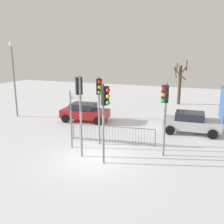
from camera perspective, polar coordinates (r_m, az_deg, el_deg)
The scene contains 11 objects.
ground_plane at distance 13.48m, azimuth -3.88°, elevation -10.52°, with size 60.00×60.00×0.00m, color white.
traffic_light_mid_left at distance 11.87m, azimuth -1.64°, elevation 1.23°, with size 0.51×0.42×4.04m.
traffic_light_foreground_right at distance 14.50m, azimuth -2.95°, elevation 3.68°, with size 0.42×0.51×4.11m.
traffic_light_mid_right at distance 13.11m, azimuth 11.96°, elevation 1.86°, with size 0.35×0.56×3.96m.
traffic_light_rear_right at distance 13.01m, azimuth -7.48°, elevation 3.25°, with size 0.47×0.46×4.36m.
direction_sign_post at distance 14.48m, azimuth -9.19°, elevation -1.14°, with size 0.78×0.17×3.35m.
pedestrian_guard_railing at distance 15.46m, azimuth 0.10°, elevation -5.10°, with size 5.27×0.72×1.07m.
car_red_far at distance 20.37m, azimuth -6.27°, elevation 0.03°, with size 3.97×2.29×1.47m.
car_silver_near at distance 18.09m, azimuth 17.63°, elevation -2.26°, with size 3.89×2.11×1.47m.
street_lamp at distance 22.83m, azimuth -21.62°, elevation 8.61°, with size 0.36×0.36×6.33m.
bare_tree_right at distance 27.70m, azimuth 15.23°, elevation 6.51°, with size 1.38×1.40×4.68m.
Camera 1 is at (5.40, -11.07, 5.48)m, focal length 39.97 mm.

